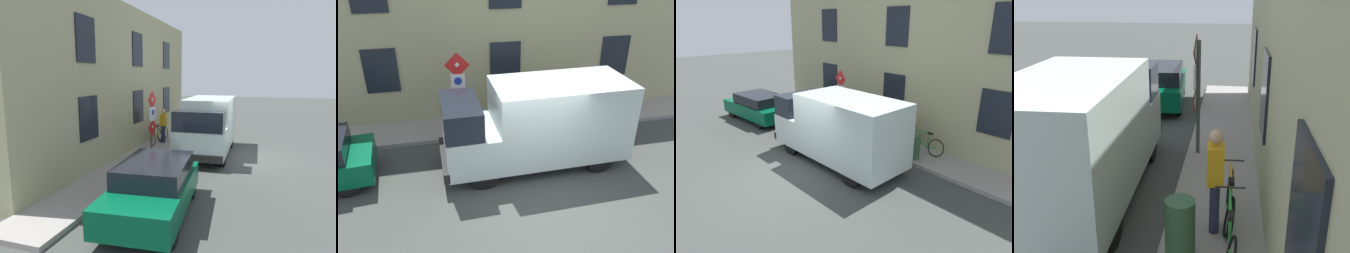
% 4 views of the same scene
% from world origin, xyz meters
% --- Properties ---
extents(ground_plane, '(80.00, 80.00, 0.00)m').
position_xyz_m(ground_plane, '(0.00, 0.00, 0.00)').
color(ground_plane, '#3D413D').
extents(sidewalk_slab, '(1.61, 17.43, 0.14)m').
position_xyz_m(sidewalk_slab, '(4.19, 0.00, 0.07)').
color(sidewalk_slab, gray).
rests_on(sidewalk_slab, ground_plane).
extents(building_facade, '(0.75, 15.43, 6.51)m').
position_xyz_m(building_facade, '(5.34, 0.00, 3.26)').
color(building_facade, tan).
rests_on(building_facade, ground_plane).
extents(sign_post_stacked, '(0.17, 0.56, 2.69)m').
position_xyz_m(sign_post_stacked, '(3.59, 1.81, 1.82)').
color(sign_post_stacked, '#474C47').
rests_on(sign_post_stacked, sidewalk_slab).
extents(delivery_van, '(2.12, 5.37, 2.50)m').
position_xyz_m(delivery_van, '(1.69, -0.27, 1.33)').
color(delivery_van, silver).
rests_on(delivery_van, ground_plane).
extents(parked_hatchback, '(2.08, 4.13, 1.38)m').
position_xyz_m(parked_hatchback, '(1.84, 6.30, 0.73)').
color(parked_hatchback, '#055433').
rests_on(parked_hatchback, ground_plane).
extents(bicycle_green, '(0.46, 1.71, 0.89)m').
position_xyz_m(bicycle_green, '(4.45, -2.00, 0.51)').
color(bicycle_green, black).
rests_on(bicycle_green, sidewalk_slab).
extents(bicycle_orange, '(0.46, 1.71, 0.89)m').
position_xyz_m(bicycle_orange, '(4.45, -1.00, 0.51)').
color(bicycle_orange, black).
rests_on(bicycle_orange, sidewalk_slab).
extents(pedestrian, '(0.28, 0.41, 1.72)m').
position_xyz_m(pedestrian, '(4.19, -1.34, 1.07)').
color(pedestrian, '#262B47').
rests_on(pedestrian, sidewalk_slab).
extents(litter_bin, '(0.44, 0.44, 0.90)m').
position_xyz_m(litter_bin, '(3.74, -2.07, 0.59)').
color(litter_bin, '#2D5133').
rests_on(litter_bin, sidewalk_slab).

